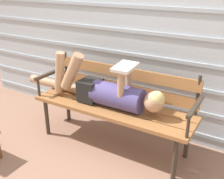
{
  "coord_description": "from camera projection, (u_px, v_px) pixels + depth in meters",
  "views": [
    {
      "loc": [
        1.24,
        -1.97,
        1.67
      ],
      "look_at": [
        0.0,
        0.13,
        0.64
      ],
      "focal_mm": 43.06,
      "sensor_mm": 36.0,
      "label": 1
    }
  ],
  "objects": [
    {
      "name": "ground_plane",
      "position": [
        106.0,
        150.0,
        2.79
      ],
      "size": [
        12.0,
        12.0,
        0.0
      ],
      "primitive_type": "plane",
      "color": "#936B56"
    },
    {
      "name": "house_siding",
      "position": [
        136.0,
        31.0,
        2.85
      ],
      "size": [
        4.71,
        0.08,
        2.27
      ],
      "color": "#B2BCC6",
      "rests_on": "ground"
    },
    {
      "name": "park_bench",
      "position": [
        115.0,
        100.0,
        2.75
      ],
      "size": [
        1.68,
        0.49,
        0.86
      ],
      "color": "#9E6638",
      "rests_on": "ground"
    },
    {
      "name": "reclining_person",
      "position": [
        105.0,
        90.0,
        2.69
      ],
      "size": [
        1.71,
        0.25,
        0.52
      ],
      "color": "#514784"
    }
  ]
}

